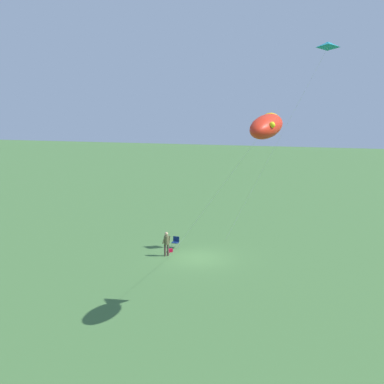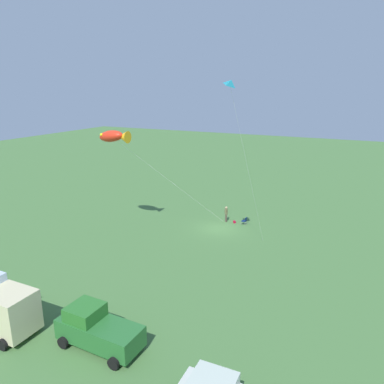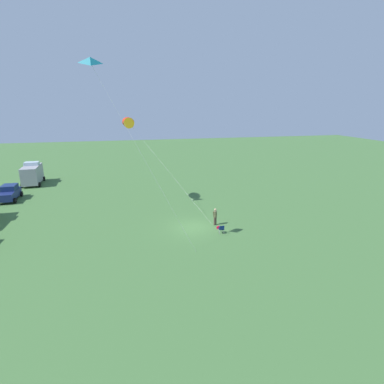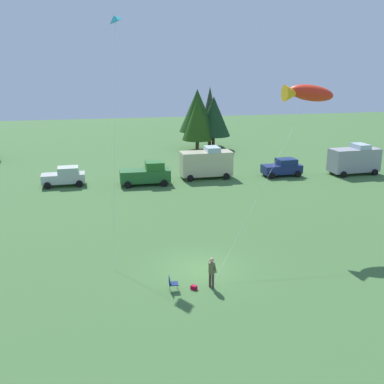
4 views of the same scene
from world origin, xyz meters
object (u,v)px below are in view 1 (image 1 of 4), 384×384
(backpack_on_grass, at_px, (170,250))
(kite_large_fish, at_px, (267,126))
(folding_chair, at_px, (176,241))
(kite_delta_teal, at_px, (328,46))
(person_kite_flyer, at_px, (166,242))

(backpack_on_grass, relative_size, kite_large_fish, 0.03)
(folding_chair, distance_m, kite_large_fish, 16.22)
(kite_delta_teal, bearing_deg, backpack_on_grass, -73.48)
(backpack_on_grass, distance_m, kite_large_fish, 15.72)
(kite_large_fish, relative_size, kite_delta_teal, 0.71)
(backpack_on_grass, bearing_deg, folding_chair, 176.41)
(backpack_on_grass, relative_size, kite_delta_teal, 0.02)
(folding_chair, relative_size, backpack_on_grass, 2.56)
(person_kite_flyer, height_order, folding_chair, person_kite_flyer)
(person_kite_flyer, height_order, kite_delta_teal, kite_delta_teal)
(person_kite_flyer, relative_size, kite_delta_teal, 0.12)
(person_kite_flyer, distance_m, kite_large_fish, 14.56)
(person_kite_flyer, relative_size, backpack_on_grass, 5.44)
(kite_large_fish, bearing_deg, folding_chair, -144.43)
(kite_large_fish, height_order, kite_delta_teal, kite_delta_teal)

